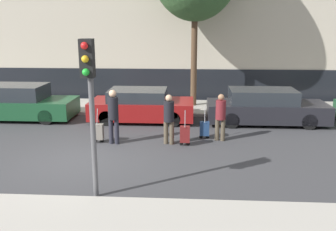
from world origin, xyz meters
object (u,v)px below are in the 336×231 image
at_px(parked_car_2, 265,107).
at_px(traffic_light, 89,88).
at_px(trolley_left, 98,132).
at_px(pedestrian_left, 113,113).
at_px(pedestrian_center, 169,116).
at_px(pedestrian_right, 221,115).
at_px(parked_bicycle, 246,99).
at_px(trolley_center, 185,134).
at_px(trolley_right, 204,129).
at_px(parked_car_0, 18,103).
at_px(parked_car_1, 141,106).

relative_size(parked_car_2, traffic_light, 1.30).
bearing_deg(trolley_left, pedestrian_left, -9.41).
distance_m(pedestrian_center, pedestrian_right, 1.79).
distance_m(pedestrian_left, parked_bicycle, 7.48).
bearing_deg(pedestrian_left, traffic_light, -75.30).
relative_size(trolley_center, trolley_right, 1.04).
bearing_deg(parked_car_0, parked_car_2, -0.66).
xyz_separation_m(pedestrian_left, pedestrian_right, (3.53, 0.58, -0.13)).
height_order(pedestrian_center, pedestrian_right, pedestrian_center).
bearing_deg(pedestrian_left, pedestrian_right, 18.80).
bearing_deg(trolley_center, pedestrian_left, 178.86).
xyz_separation_m(parked_car_2, traffic_light, (-5.12, -6.95, 1.92)).
xyz_separation_m(parked_car_1, pedestrian_left, (-0.50, -3.09, 0.42)).
bearing_deg(parked_car_2, trolley_right, -138.36).
bearing_deg(traffic_light, parked_car_2, 53.61).
bearing_deg(pedestrian_left, parked_car_0, 156.01).
bearing_deg(parked_bicycle, parked_car_1, -152.27).
bearing_deg(parked_car_2, pedestrian_center, -142.05).
xyz_separation_m(traffic_light, parked_bicycle, (4.70, 9.48, -2.08)).
xyz_separation_m(pedestrian_left, trolley_left, (-0.54, 0.09, -0.66)).
distance_m(parked_car_2, traffic_light, 8.84).
distance_m(parked_car_0, trolley_right, 8.00).
height_order(trolley_center, trolley_right, trolley_center).
distance_m(pedestrian_right, parked_bicycle, 5.15).
distance_m(parked_car_2, pedestrian_right, 3.08).
bearing_deg(trolley_right, pedestrian_left, -165.98).
bearing_deg(pedestrian_right, parked_car_2, 68.78).
xyz_separation_m(pedestrian_left, trolley_center, (2.35, -0.05, -0.66)).
bearing_deg(parked_car_0, parked_bicycle, 13.96).
bearing_deg(pedestrian_center, pedestrian_left, 17.33).
bearing_deg(pedestrian_right, parked_bicycle, 90.89).
xyz_separation_m(parked_car_0, pedestrian_right, (8.18, -2.49, 0.24)).
distance_m(parked_car_0, pedestrian_left, 5.58).
bearing_deg(parked_car_2, parked_car_1, 178.48).
distance_m(parked_car_2, pedestrian_left, 6.24).
xyz_separation_m(parked_car_0, trolley_left, (4.10, -2.98, -0.29)).
bearing_deg(parked_car_1, pedestrian_right, -39.59).
bearing_deg(trolley_left, parked_bicycle, 43.89).
distance_m(parked_car_1, trolley_right, 3.43).
distance_m(pedestrian_center, traffic_light, 4.63).
bearing_deg(trolley_right, parked_bicycle, 66.53).
bearing_deg(pedestrian_center, parked_bicycle, -106.62).
height_order(trolley_center, traffic_light, traffic_light).
xyz_separation_m(parked_car_1, trolley_center, (1.85, -3.13, -0.24)).
distance_m(trolley_center, trolley_right, 1.04).
bearing_deg(pedestrian_left, parked_car_2, 37.76).
bearing_deg(pedestrian_center, parked_car_2, -127.60).
height_order(parked_car_0, pedestrian_right, pedestrian_right).
xyz_separation_m(trolley_left, trolley_center, (2.89, -0.14, 0.01)).
bearing_deg(parked_car_1, pedestrian_center, -66.33).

